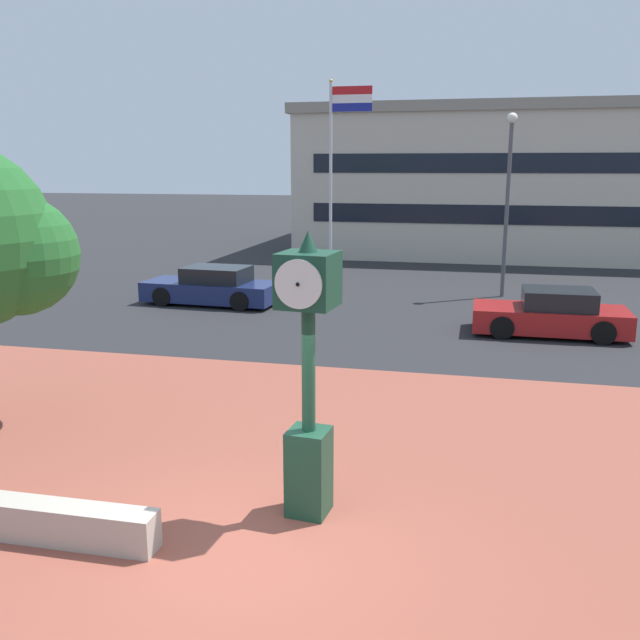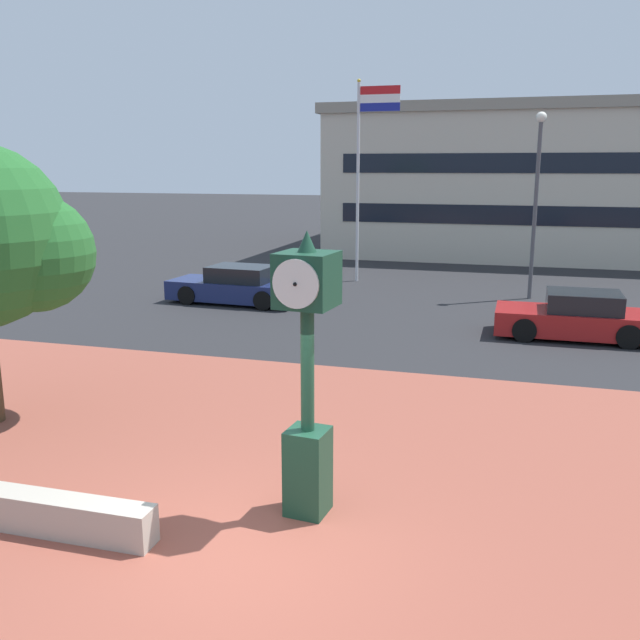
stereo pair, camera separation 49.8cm
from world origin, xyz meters
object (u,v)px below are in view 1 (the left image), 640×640
at_px(street_clock, 309,372).
at_px(street_lamp_post, 508,186).
at_px(car_street_far, 552,314).
at_px(civic_building, 526,180).
at_px(flagpole_primary, 336,163).
at_px(car_street_mid, 213,287).

distance_m(street_clock, street_lamp_post, 17.30).
distance_m(car_street_far, civic_building, 21.62).
bearing_deg(flagpole_primary, car_street_far, -44.56).
height_order(car_street_mid, car_street_far, same).
relative_size(flagpole_primary, civic_building, 0.33).
bearing_deg(street_clock, civic_building, 87.68).
bearing_deg(car_street_far, street_lamp_post, 11.77).
distance_m(car_street_mid, street_lamp_post, 10.82).
height_order(car_street_mid, street_lamp_post, street_lamp_post).
relative_size(civic_building, street_lamp_post, 3.72).
bearing_deg(flagpole_primary, street_lamp_post, -16.98).
bearing_deg(street_lamp_post, car_street_far, -78.24).
height_order(car_street_far, civic_building, civic_building).
distance_m(street_clock, car_street_far, 12.14).
xyz_separation_m(car_street_far, flagpole_primary, (-7.73, 7.61, 4.13)).
xyz_separation_m(street_clock, civic_building, (4.46, 32.70, 1.81)).
relative_size(street_clock, car_street_mid, 0.82).
xyz_separation_m(car_street_mid, civic_building, (11.13, 19.39, 3.22)).
bearing_deg(civic_building, street_lamp_post, -95.43).
xyz_separation_m(street_clock, street_lamp_post, (2.96, 16.93, 1.93)).
height_order(car_street_far, street_lamp_post, street_lamp_post).
xyz_separation_m(civic_building, street_lamp_post, (-1.50, -15.77, 0.12)).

